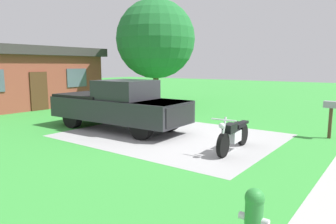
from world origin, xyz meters
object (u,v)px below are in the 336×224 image
object	(u,v)px
motorcycle	(233,135)
mailbox	(331,110)
shade_tree	(156,39)
neighbor_house	(14,77)
fire_hydrant	(254,221)
pickup_truck	(117,105)

from	to	relation	value
motorcycle	mailbox	world-z (taller)	mailbox
mailbox	shade_tree	world-z (taller)	shade_tree
shade_tree	neighbor_house	distance (m)	8.74
mailbox	neighbor_house	xyz separation A→B (m)	(-2.14, 16.50, 0.81)
fire_hydrant	mailbox	size ratio (longest dim) A/B	0.69
fire_hydrant	mailbox	distance (m)	7.80
mailbox	neighbor_house	world-z (taller)	neighbor_house
motorcycle	neighbor_house	xyz separation A→B (m)	(1.25, 14.55, 1.32)
mailbox	motorcycle	bearing A→B (deg)	150.07
pickup_truck	motorcycle	bearing A→B (deg)	-92.26
pickup_truck	fire_hydrant	xyz separation A→B (m)	(-4.58, -7.22, -0.53)
motorcycle	fire_hydrant	world-z (taller)	motorcycle
mailbox	neighbor_house	distance (m)	16.66
fire_hydrant	neighbor_house	bearing A→B (deg)	71.53
motorcycle	fire_hydrant	xyz separation A→B (m)	(-4.38, -2.31, -0.05)
neighbor_house	pickup_truck	bearing A→B (deg)	-96.24
motorcycle	neighbor_house	bearing A→B (deg)	85.10
motorcycle	mailbox	bearing A→B (deg)	-29.93
pickup_truck	mailbox	distance (m)	7.57
motorcycle	shade_tree	size ratio (longest dim) A/B	0.34
pickup_truck	shade_tree	world-z (taller)	shade_tree
mailbox	fire_hydrant	bearing A→B (deg)	-177.34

